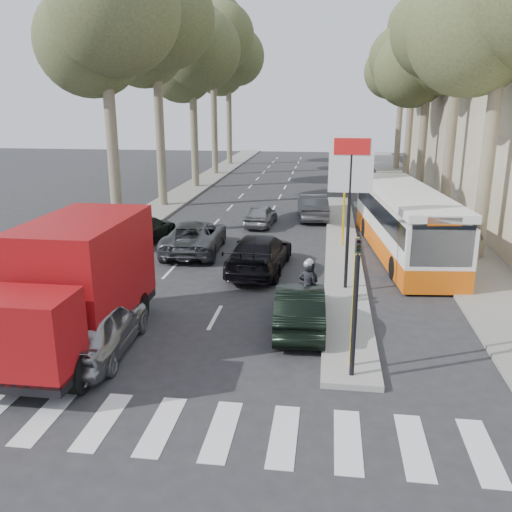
{
  "coord_description": "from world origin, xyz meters",
  "views": [
    {
      "loc": [
        2.53,
        -13.65,
        6.63
      ],
      "look_at": [
        0.19,
        3.65,
        1.6
      ],
      "focal_mm": 38.0,
      "sensor_mm": 36.0,
      "label": 1
    }
  ],
  "objects_px": {
    "silver_hatchback": "(97,328)",
    "red_truck": "(76,283)",
    "motorcycle": "(308,286)",
    "city_bus": "(404,220)",
    "dark_hatchback": "(300,307)"
  },
  "relations": [
    {
      "from": "red_truck",
      "to": "city_bus",
      "type": "bearing_deg",
      "value": 47.09
    },
    {
      "from": "silver_hatchback",
      "to": "red_truck",
      "type": "distance_m",
      "value": 1.36
    },
    {
      "from": "silver_hatchback",
      "to": "city_bus",
      "type": "bearing_deg",
      "value": -132.38
    },
    {
      "from": "dark_hatchback",
      "to": "motorcycle",
      "type": "distance_m",
      "value": 1.71
    },
    {
      "from": "silver_hatchback",
      "to": "motorcycle",
      "type": "height_order",
      "value": "motorcycle"
    },
    {
      "from": "city_bus",
      "to": "motorcycle",
      "type": "xyz_separation_m",
      "value": [
        -3.9,
        -7.13,
        -0.77
      ]
    },
    {
      "from": "dark_hatchback",
      "to": "motorcycle",
      "type": "relative_size",
      "value": 2.04
    },
    {
      "from": "red_truck",
      "to": "city_bus",
      "type": "distance_m",
      "value": 14.81
    },
    {
      "from": "motorcycle",
      "to": "city_bus",
      "type": "bearing_deg",
      "value": 67.63
    },
    {
      "from": "silver_hatchback",
      "to": "red_truck",
      "type": "relative_size",
      "value": 0.68
    },
    {
      "from": "dark_hatchback",
      "to": "motorcycle",
      "type": "height_order",
      "value": "motorcycle"
    },
    {
      "from": "dark_hatchback",
      "to": "red_truck",
      "type": "bearing_deg",
      "value": 15.85
    },
    {
      "from": "dark_hatchback",
      "to": "city_bus",
      "type": "relative_size",
      "value": 0.36
    },
    {
      "from": "dark_hatchback",
      "to": "red_truck",
      "type": "distance_m",
      "value": 6.44
    },
    {
      "from": "silver_hatchback",
      "to": "city_bus",
      "type": "distance_m",
      "value": 14.67
    }
  ]
}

